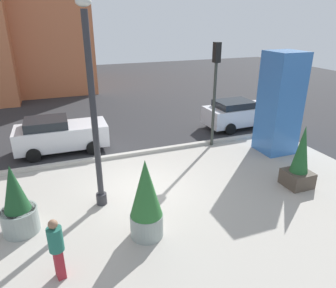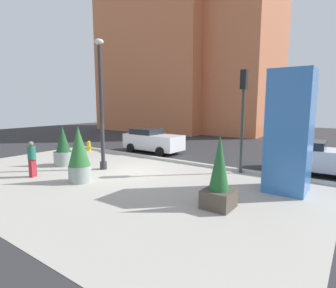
{
  "view_description": "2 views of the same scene",
  "coord_description": "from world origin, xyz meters",
  "px_view_note": "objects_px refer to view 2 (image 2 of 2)",
  "views": [
    {
      "loc": [
        -2.72,
        -9.95,
        6.02
      ],
      "look_at": [
        1.47,
        0.97,
        1.25
      ],
      "focal_mm": 33.33,
      "sensor_mm": 36.0,
      "label": 1
    },
    {
      "loc": [
        9.24,
        -9.85,
        3.42
      ],
      "look_at": [
        1.58,
        0.95,
        1.44
      ],
      "focal_mm": 29.01,
      "sensor_mm": 36.0,
      "label": 2
    }
  ],
  "objects_px": {
    "car_intersection": "(152,141)",
    "pedestrian_crossing": "(32,157)",
    "art_pillar_blue": "(289,132)",
    "potted_plant_near_right": "(63,149)",
    "fire_hydrant": "(89,146)",
    "lamp_post": "(101,108)",
    "traffic_light_far_side": "(243,105)",
    "car_curb_east": "(315,157)",
    "potted_plant_mid_plaza": "(79,155)",
    "potted_plant_near_left": "(219,178)"
  },
  "relations": [
    {
      "from": "car_intersection",
      "to": "pedestrian_crossing",
      "type": "relative_size",
      "value": 2.51
    },
    {
      "from": "art_pillar_blue",
      "to": "potted_plant_near_right",
      "type": "height_order",
      "value": "art_pillar_blue"
    },
    {
      "from": "fire_hydrant",
      "to": "car_intersection",
      "type": "height_order",
      "value": "car_intersection"
    },
    {
      "from": "lamp_post",
      "to": "fire_hydrant",
      "type": "height_order",
      "value": "lamp_post"
    },
    {
      "from": "potted_plant_near_right",
      "to": "traffic_light_far_side",
      "type": "relative_size",
      "value": 0.44
    },
    {
      "from": "traffic_light_far_side",
      "to": "car_curb_east",
      "type": "distance_m",
      "value": 4.35
    },
    {
      "from": "potted_plant_near_right",
      "to": "fire_hydrant",
      "type": "xyz_separation_m",
      "value": [
        -2.55,
        3.75,
        -0.55
      ]
    },
    {
      "from": "potted_plant_near_right",
      "to": "potted_plant_mid_plaza",
      "type": "relative_size",
      "value": 0.9
    },
    {
      "from": "fire_hydrant",
      "to": "pedestrian_crossing",
      "type": "height_order",
      "value": "pedestrian_crossing"
    },
    {
      "from": "potted_plant_near_left",
      "to": "pedestrian_crossing",
      "type": "distance_m",
      "value": 8.85
    },
    {
      "from": "potted_plant_near_left",
      "to": "lamp_post",
      "type": "bearing_deg",
      "value": 168.83
    },
    {
      "from": "lamp_post",
      "to": "traffic_light_far_side",
      "type": "bearing_deg",
      "value": 29.04
    },
    {
      "from": "art_pillar_blue",
      "to": "potted_plant_mid_plaza",
      "type": "relative_size",
      "value": 1.89
    },
    {
      "from": "art_pillar_blue",
      "to": "fire_hydrant",
      "type": "height_order",
      "value": "art_pillar_blue"
    },
    {
      "from": "fire_hydrant",
      "to": "car_intersection",
      "type": "distance_m",
      "value": 4.67
    },
    {
      "from": "art_pillar_blue",
      "to": "fire_hydrant",
      "type": "bearing_deg",
      "value": 174.15
    },
    {
      "from": "car_intersection",
      "to": "potted_plant_near_left",
      "type": "bearing_deg",
      "value": -39.63
    },
    {
      "from": "lamp_post",
      "to": "car_curb_east",
      "type": "distance_m",
      "value": 10.84
    },
    {
      "from": "lamp_post",
      "to": "fire_hydrant",
      "type": "relative_size",
      "value": 8.74
    },
    {
      "from": "potted_plant_mid_plaza",
      "to": "fire_hydrant",
      "type": "bearing_deg",
      "value": 138.73
    },
    {
      "from": "pedestrian_crossing",
      "to": "traffic_light_far_side",
      "type": "bearing_deg",
      "value": 39.65
    },
    {
      "from": "potted_plant_near_right",
      "to": "car_curb_east",
      "type": "xyz_separation_m",
      "value": [
        11.64,
        5.99,
        -0.1
      ]
    },
    {
      "from": "potted_plant_near_right",
      "to": "potted_plant_mid_plaza",
      "type": "bearing_deg",
      "value": -23.79
    },
    {
      "from": "lamp_post",
      "to": "pedestrian_crossing",
      "type": "xyz_separation_m",
      "value": [
        -1.52,
        -2.94,
        -2.25
      ]
    },
    {
      "from": "potted_plant_mid_plaza",
      "to": "car_curb_east",
      "type": "height_order",
      "value": "potted_plant_mid_plaza"
    },
    {
      "from": "potted_plant_near_right",
      "to": "art_pillar_blue",
      "type": "bearing_deg",
      "value": 11.92
    },
    {
      "from": "traffic_light_far_side",
      "to": "fire_hydrant",
      "type": "bearing_deg",
      "value": -178.47
    },
    {
      "from": "potted_plant_mid_plaza",
      "to": "fire_hydrant",
      "type": "relative_size",
      "value": 3.29
    },
    {
      "from": "traffic_light_far_side",
      "to": "pedestrian_crossing",
      "type": "distance_m",
      "value": 10.24
    },
    {
      "from": "car_intersection",
      "to": "pedestrian_crossing",
      "type": "distance_m",
      "value": 8.32
    },
    {
      "from": "potted_plant_mid_plaza",
      "to": "car_intersection",
      "type": "xyz_separation_m",
      "value": [
        -1.95,
        7.53,
        -0.36
      ]
    },
    {
      "from": "potted_plant_mid_plaza",
      "to": "potted_plant_near_left",
      "type": "bearing_deg",
      "value": 6.89
    },
    {
      "from": "lamp_post",
      "to": "traffic_light_far_side",
      "type": "height_order",
      "value": "lamp_post"
    },
    {
      "from": "potted_plant_near_right",
      "to": "fire_hydrant",
      "type": "bearing_deg",
      "value": 124.15
    },
    {
      "from": "potted_plant_near_right",
      "to": "fire_hydrant",
      "type": "distance_m",
      "value": 4.57
    },
    {
      "from": "pedestrian_crossing",
      "to": "potted_plant_near_left",
      "type": "bearing_deg",
      "value": 9.9
    },
    {
      "from": "potted_plant_near_right",
      "to": "car_curb_east",
      "type": "distance_m",
      "value": 13.1
    },
    {
      "from": "car_curb_east",
      "to": "fire_hydrant",
      "type": "bearing_deg",
      "value": -171.03
    },
    {
      "from": "potted_plant_near_right",
      "to": "lamp_post",
      "type": "bearing_deg",
      "value": 14.32
    },
    {
      "from": "potted_plant_near_right",
      "to": "traffic_light_far_side",
      "type": "height_order",
      "value": "traffic_light_far_side"
    },
    {
      "from": "traffic_light_far_side",
      "to": "potted_plant_mid_plaza",
      "type": "bearing_deg",
      "value": -132.86
    },
    {
      "from": "potted_plant_near_right",
      "to": "pedestrian_crossing",
      "type": "height_order",
      "value": "potted_plant_near_right"
    },
    {
      "from": "potted_plant_mid_plaza",
      "to": "traffic_light_far_side",
      "type": "relative_size",
      "value": 0.49
    },
    {
      "from": "lamp_post",
      "to": "car_curb_east",
      "type": "relative_size",
      "value": 1.44
    },
    {
      "from": "potted_plant_mid_plaza",
      "to": "car_curb_east",
      "type": "bearing_deg",
      "value": 42.64
    },
    {
      "from": "potted_plant_near_right",
      "to": "car_intersection",
      "type": "xyz_separation_m",
      "value": [
        1.52,
        6.0,
        -0.08
      ]
    },
    {
      "from": "car_intersection",
      "to": "car_curb_east",
      "type": "bearing_deg",
      "value": -0.05
    },
    {
      "from": "fire_hydrant",
      "to": "traffic_light_far_side",
      "type": "xyz_separation_m",
      "value": [
        11.2,
        0.3,
        2.96
      ]
    },
    {
      "from": "potted_plant_mid_plaza",
      "to": "car_intersection",
      "type": "height_order",
      "value": "potted_plant_mid_plaza"
    },
    {
      "from": "potted_plant_near_left",
      "to": "potted_plant_mid_plaza",
      "type": "bearing_deg",
      "value": -173.11
    }
  ]
}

